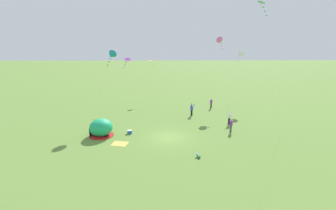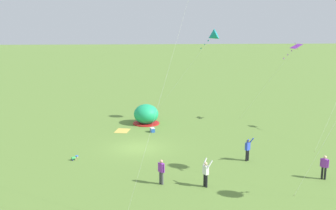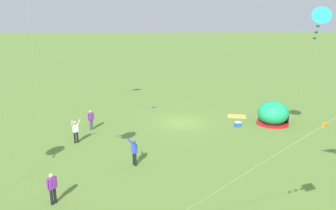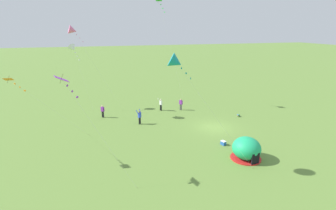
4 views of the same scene
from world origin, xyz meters
name	(u,v)px [view 2 (image 2 of 4)]	position (x,y,z in m)	size (l,w,h in m)	color
ground_plane	(138,148)	(0.00, 0.00, 0.00)	(300.00, 300.00, 0.00)	olive
popup_tent	(146,115)	(-8.04, 0.75, 1.00)	(2.81, 2.81, 2.10)	#1EAD6B
picnic_blanket	(122,131)	(-5.43, -1.65, 0.01)	(1.70, 1.30, 0.01)	gold
cooler_box	(152,130)	(-4.78, 1.34, 0.22)	(0.61, 0.50, 0.44)	#2659B2
toddler_crawling	(75,158)	(2.72, -4.98, 0.18)	(0.42, 0.54, 0.32)	green
person_with_toddler	(248,149)	(3.78, 8.54, 1.00)	(0.68, 0.72, 1.89)	black
person_strolling	(161,171)	(7.82, 1.61, 0.96)	(0.46, 0.43, 1.72)	#4C4C51
person_watching_sky	(324,166)	(7.70, 12.85, 0.96)	(0.43, 0.48, 1.72)	black
person_far_back	(206,172)	(8.43, 4.51, 1.00)	(0.72, 0.66, 1.89)	black
kite_teal	(213,36)	(-7.81, 7.62, 9.19)	(2.78, 7.30, 9.93)	silver
kite_purple	(294,49)	(-6.97, 15.91, 7.95)	(3.50, 5.33, 8.57)	silver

